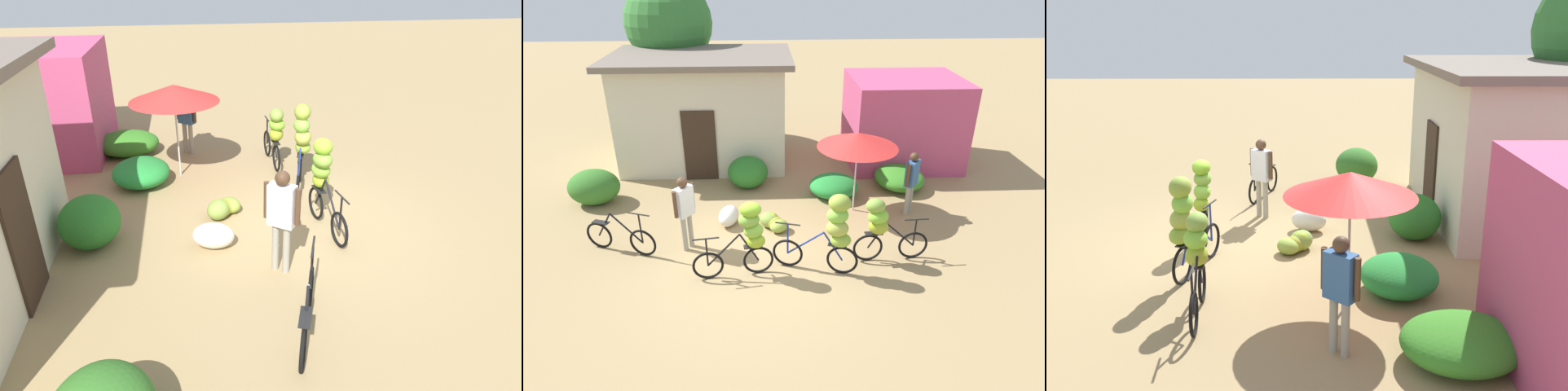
# 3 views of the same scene
# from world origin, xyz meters

# --- Properties ---
(ground_plane) EXTENTS (60.00, 60.00, 0.00)m
(ground_plane) POSITION_xyz_m (0.00, 0.00, 0.00)
(ground_plane) COLOR #9C8357
(building_low) EXTENTS (5.18, 3.52, 3.20)m
(building_low) POSITION_xyz_m (-1.50, 5.74, 1.62)
(building_low) COLOR beige
(building_low) RESTS_ON ground
(shop_pink) EXTENTS (3.20, 2.80, 2.55)m
(shop_pink) POSITION_xyz_m (4.44, 5.38, 1.28)
(shop_pink) COLOR #BC4671
(shop_pink) RESTS_ON ground
(tree_behind_building) EXTENTS (2.77, 2.77, 5.18)m
(tree_behind_building) POSITION_xyz_m (-2.69, 7.93, 3.76)
(tree_behind_building) COLOR brown
(tree_behind_building) RESTS_ON ground
(hedge_bush_front_left) EXTENTS (1.28, 1.07, 0.89)m
(hedge_bush_front_left) POSITION_xyz_m (-4.07, 2.92, 0.45)
(hedge_bush_front_left) COLOR #337026
(hedge_bush_front_left) RESTS_ON ground
(hedge_bush_front_right) EXTENTS (1.09, 1.00, 0.87)m
(hedge_bush_front_right) POSITION_xyz_m (-0.19, 3.67, 0.43)
(hedge_bush_front_right) COLOR #276F25
(hedge_bush_front_right) RESTS_ON ground
(hedge_bush_mid) EXTENTS (1.28, 1.21, 0.56)m
(hedge_bush_mid) POSITION_xyz_m (2.06, 3.01, 0.28)
(hedge_bush_mid) COLOR #258B37
(hedge_bush_mid) RESTS_ON ground
(hedge_bush_by_door) EXTENTS (1.33, 1.52, 0.55)m
(hedge_bush_by_door) POSITION_xyz_m (3.93, 3.47, 0.27)
(hedge_bush_by_door) COLOR #368225
(hedge_bush_by_door) RESTS_ON ground
(market_umbrella) EXTENTS (1.90, 1.90, 2.03)m
(market_umbrella) POSITION_xyz_m (2.44, 2.20, 1.85)
(market_umbrella) COLOR beige
(market_umbrella) RESTS_ON ground
(bicycle_leftmost) EXTENTS (1.60, 0.59, 1.01)m
(bicycle_leftmost) POSITION_xyz_m (-2.81, 0.62, 0.35)
(bicycle_leftmost) COLOR black
(bicycle_leftmost) RESTS_ON ground
(bicycle_near_pile) EXTENTS (1.58, 0.42, 1.60)m
(bicycle_near_pile) POSITION_xyz_m (-0.09, -0.32, 0.96)
(bicycle_near_pile) COLOR black
(bicycle_near_pile) RESTS_ON ground
(bicycle_center_loaded) EXTENTS (1.66, 0.62, 1.74)m
(bicycle_center_loaded) POSITION_xyz_m (1.54, -0.33, 1.03)
(bicycle_center_loaded) COLOR black
(bicycle_center_loaded) RESTS_ON ground
(bicycle_by_shop) EXTENTS (1.57, 0.46, 1.43)m
(bicycle_by_shop) POSITION_xyz_m (2.56, 0.03, 0.85)
(bicycle_by_shop) COLOR black
(bicycle_by_shop) RESTS_ON ground
(banana_pile_on_ground) EXTENTS (0.81, 0.81, 0.36)m
(banana_pile_on_ground) POSITION_xyz_m (0.43, 1.43, 0.16)
(banana_pile_on_ground) COLOR olive
(banana_pile_on_ground) RESTS_ON ground
(produce_sack) EXTENTS (0.59, 0.78, 0.44)m
(produce_sack) POSITION_xyz_m (-0.61, 1.66, 0.22)
(produce_sack) COLOR silver
(produce_sack) RESTS_ON ground
(person_vendor) EXTENTS (0.40, 0.48, 1.68)m
(person_vendor) POSITION_xyz_m (-1.41, 0.68, 1.03)
(person_vendor) COLOR gray
(person_vendor) RESTS_ON ground
(person_bystander) EXTENTS (0.41, 0.47, 1.59)m
(person_bystander) POSITION_xyz_m (3.75, 1.99, 0.97)
(person_bystander) COLOR gray
(person_bystander) RESTS_ON ground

